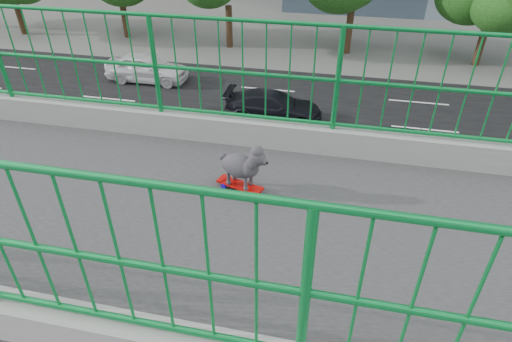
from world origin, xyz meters
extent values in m
cube|color=black|center=(-13.00, 0.00, 0.01)|extent=(18.00, 90.00, 0.02)
cube|color=gray|center=(-1.40, 0.00, 7.15)|extent=(0.20, 24.00, 0.30)
cylinder|color=black|center=(-25.50, -20.00, 1.31)|extent=(0.44, 0.44, 2.62)
cylinder|color=black|center=(-26.40, -12.00, 1.49)|extent=(0.44, 0.44, 2.97)
cylinder|color=black|center=(-25.80, -4.00, 1.36)|extent=(0.44, 0.44, 2.73)
cylinder|color=black|center=(-26.20, 4.00, 1.43)|extent=(0.44, 0.44, 2.87)
cylinder|color=black|center=(-25.60, 12.00, 1.33)|extent=(0.44, 0.44, 2.66)
cube|color=red|center=(-0.48, 3.18, 7.06)|extent=(0.28, 0.49, 0.02)
cube|color=#99999E|center=(-0.53, 3.04, 7.04)|extent=(0.09, 0.06, 0.02)
cylinder|color=#1307A7|center=(-0.58, 3.06, 7.03)|extent=(0.04, 0.06, 0.06)
sphere|color=yellow|center=(-0.58, 3.06, 7.03)|extent=(0.02, 0.02, 0.02)
cylinder|color=#1307A7|center=(-0.47, 3.02, 7.03)|extent=(0.04, 0.06, 0.06)
sphere|color=yellow|center=(-0.47, 3.02, 7.03)|extent=(0.02, 0.02, 0.02)
cube|color=#99999E|center=(-0.43, 3.32, 7.04)|extent=(0.09, 0.06, 0.02)
cylinder|color=#1307A7|center=(-0.49, 3.34, 7.03)|extent=(0.04, 0.06, 0.06)
sphere|color=yellow|center=(-0.49, 3.34, 7.03)|extent=(0.02, 0.02, 0.02)
cylinder|color=#1307A7|center=(-0.37, 3.31, 7.03)|extent=(0.04, 0.06, 0.06)
sphere|color=yellow|center=(-0.37, 3.31, 7.03)|extent=(0.02, 0.02, 0.02)
ellipsoid|color=#2C292E|center=(-0.48, 3.18, 7.28)|extent=(0.32, 0.40, 0.24)
sphere|color=#2C292E|center=(-0.42, 3.37, 7.43)|extent=(0.16, 0.16, 0.16)
sphere|color=black|center=(-0.38, 3.46, 7.41)|extent=(0.03, 0.03, 0.03)
sphere|color=#2C292E|center=(-0.54, 3.00, 7.33)|extent=(0.08, 0.08, 0.08)
cylinder|color=#2C292E|center=(-0.50, 3.29, 7.14)|extent=(0.03, 0.03, 0.15)
cylinder|color=#2C292E|center=(-0.40, 3.26, 7.14)|extent=(0.03, 0.03, 0.15)
cylinder|color=#2C292E|center=(-0.56, 3.10, 7.14)|extent=(0.03, 0.03, 0.15)
cylinder|color=#2C292E|center=(-0.46, 3.07, 7.14)|extent=(0.03, 0.03, 0.15)
imported|color=red|center=(-9.20, -6.46, 0.65)|extent=(1.37, 3.94, 1.30)
imported|color=black|center=(-12.40, 6.92, 0.77)|extent=(2.56, 5.56, 1.55)
imported|color=black|center=(-15.60, 0.92, 0.67)|extent=(1.89, 4.64, 1.35)
imported|color=silver|center=(-18.80, -6.96, 0.79)|extent=(1.87, 4.65, 1.59)
camera|label=1|loc=(2.85, 4.06, 9.54)|focal=30.16mm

